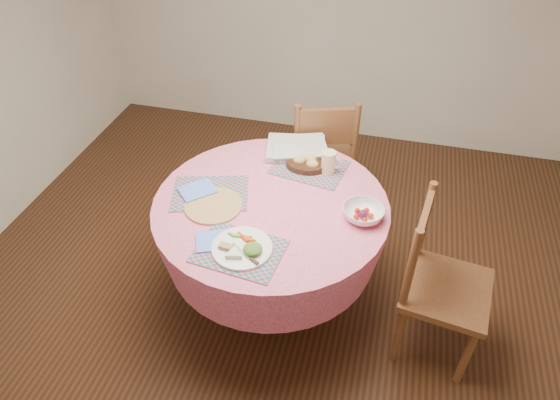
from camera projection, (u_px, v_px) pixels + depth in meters
The scene contains 16 objects.
ground at pixel (272, 296), 3.08m from camera, with size 4.00×4.00×0.00m, color #331C0F.
room_envelope at pixel (268, 18), 1.99m from camera, with size 4.01×4.01×2.71m.
dining_table at pixel (271, 230), 2.73m from camera, with size 1.24×1.24×0.75m.
chair_right at pixel (438, 281), 2.52m from camera, with size 0.48×0.50×0.95m.
chair_back at pixel (322, 155), 3.37m from camera, with size 0.55×0.54×0.96m.
placemat_front at pixel (239, 251), 2.33m from camera, with size 0.40×0.30×0.01m, color #116561.
placemat_left at pixel (210, 193), 2.66m from camera, with size 0.40×0.30×0.01m, color #116561.
placemat_back at pixel (309, 167), 2.84m from camera, with size 0.40×0.30×0.01m, color #116561.
wicker_trivet at pixel (213, 205), 2.58m from camera, with size 0.30×0.30×0.01m, color #A97E49.
napkin_near at pixel (215, 241), 2.37m from camera, with size 0.18×0.14×0.01m, color #5E82F2.
napkin_far at pixel (197, 190), 2.66m from camera, with size 0.18×0.14×0.01m, color #5E82F2.
dinner_plate at pixel (243, 248), 2.32m from camera, with size 0.29×0.29×0.05m.
bread_bowl at pixel (306, 163), 2.82m from camera, with size 0.23×0.23×0.08m.
latte_mug at pixel (329, 162), 2.76m from camera, with size 0.12×0.08×0.13m.
fruit_bowl at pixel (363, 213), 2.49m from camera, with size 0.27×0.27×0.06m.
newspaper_stack at pixel (296, 148), 2.95m from camera, with size 0.40×0.34×0.04m.
Camera 1 is at (0.54, -1.92, 2.42)m, focal length 32.00 mm.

